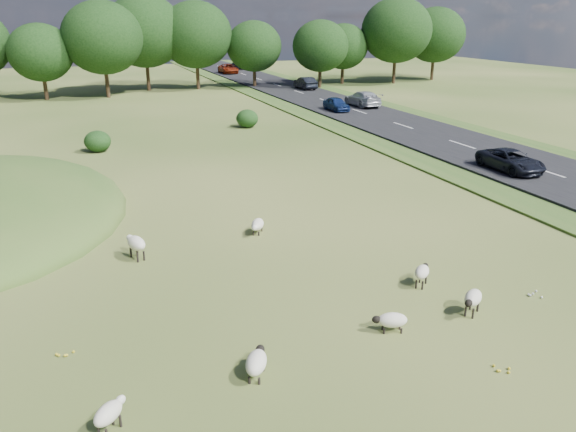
# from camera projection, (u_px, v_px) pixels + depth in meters

# --- Properties ---
(ground) EXTENTS (160.00, 160.00, 0.00)m
(ground) POSITION_uv_depth(u_px,v_px,m) (176.00, 159.00, 37.55)
(ground) COLOR #2A4917
(ground) RESTS_ON ground
(road) EXTENTS (8.00, 150.00, 0.25)m
(road) POSITION_uv_depth(u_px,v_px,m) (369.00, 116.00, 52.97)
(road) COLOR black
(road) RESTS_ON ground
(treeline) EXTENTS (96.28, 14.66, 11.70)m
(treeline) POSITION_uv_depth(u_px,v_px,m) (110.00, 38.00, 66.22)
(treeline) COLOR black
(treeline) RESTS_ON ground
(shrubs) EXTENTS (23.11, 9.89, 1.53)m
(shrubs) POSITION_uv_depth(u_px,v_px,m) (136.00, 129.00, 43.66)
(shrubs) COLOR black
(shrubs) RESTS_ON ground
(sheep_0) EXTENTS (0.87, 1.34, 0.93)m
(sheep_0) POSITION_uv_depth(u_px,v_px,m) (136.00, 243.00, 21.84)
(sheep_0) COLOR beige
(sheep_0) RESTS_ON ground
(sheep_1) EXTENTS (0.95, 1.26, 0.71)m
(sheep_1) POSITION_uv_depth(u_px,v_px,m) (256.00, 362.00, 14.69)
(sheep_1) COLOR beige
(sheep_1) RESTS_ON ground
(sheep_2) EXTENTS (0.93, 0.98, 0.74)m
(sheep_2) POSITION_uv_depth(u_px,v_px,m) (109.00, 413.00, 12.69)
(sheep_2) COLOR beige
(sheep_2) RESTS_ON ground
(sheep_3) EXTENTS (1.00, 0.97, 0.77)m
(sheep_3) POSITION_uv_depth(u_px,v_px,m) (422.00, 272.00, 19.66)
(sheep_3) COLOR beige
(sheep_3) RESTS_ON ground
(sheep_4) EXTENTS (1.12, 0.96, 0.82)m
(sheep_4) POSITION_uv_depth(u_px,v_px,m) (473.00, 298.00, 17.74)
(sheep_4) COLOR beige
(sheep_4) RESTS_ON ground
(sheep_5) EXTENTS (0.93, 1.16, 0.66)m
(sheep_5) POSITION_uv_depth(u_px,v_px,m) (257.00, 225.00, 24.45)
(sheep_5) COLOR beige
(sheep_5) RESTS_ON ground
(sheep_6) EXTENTS (1.13, 0.73, 0.62)m
(sheep_6) POSITION_uv_depth(u_px,v_px,m) (391.00, 320.00, 16.81)
(sheep_6) COLOR beige
(sheep_6) RESTS_ON ground
(car_0) EXTENTS (1.58, 4.54, 1.50)m
(car_0) POSITION_uv_depth(u_px,v_px,m) (305.00, 83.00, 71.40)
(car_0) COLOR black
(car_0) RESTS_ON road
(car_1) EXTENTS (2.42, 5.26, 1.46)m
(car_1) POSITION_uv_depth(u_px,v_px,m) (228.00, 69.00, 91.02)
(car_1) COLOR #952C10
(car_1) RESTS_ON road
(car_2) EXTENTS (2.14, 5.25, 1.52)m
(car_2) POSITION_uv_depth(u_px,v_px,m) (363.00, 99.00, 57.69)
(car_2) COLOR #B0B3B8
(car_2) RESTS_ON road
(car_3) EXTENTS (2.07, 5.09, 1.48)m
(car_3) POSITION_uv_depth(u_px,v_px,m) (238.00, 65.00, 98.70)
(car_3) COLOR black
(car_3) RESTS_ON road
(car_5) EXTENTS (2.06, 4.47, 1.24)m
(car_5) POSITION_uv_depth(u_px,v_px,m) (511.00, 160.00, 33.50)
(car_5) COLOR black
(car_5) RESTS_ON road
(car_6) EXTENTS (1.53, 3.80, 1.29)m
(car_6) POSITION_uv_depth(u_px,v_px,m) (336.00, 104.00, 54.94)
(car_6) COLOR navy
(car_6) RESTS_ON road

